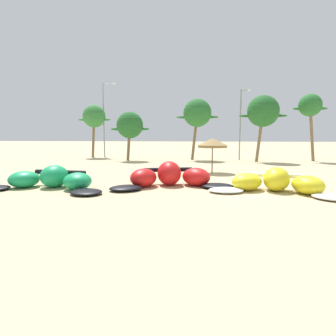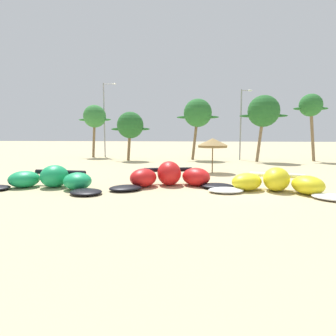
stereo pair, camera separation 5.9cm
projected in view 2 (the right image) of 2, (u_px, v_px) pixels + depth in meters
The scene contains 12 objects.
ground_plane at pixel (247, 189), 17.42m from camera, with size 260.00×260.00×0.00m, color #C6B284.
kite_far_left at pixel (50, 180), 17.63m from camera, with size 8.24×4.05×1.40m.
kite_left at pixel (170, 177), 18.39m from camera, with size 7.74×4.59×1.57m.
kite_left_of_center at pixel (276, 183), 16.45m from camera, with size 7.52×4.47×1.39m.
beach_umbrella_near_van at pixel (213, 143), 24.89m from camera, with size 2.63×2.63×2.99m.
palm_leftmost at pixel (95, 117), 41.88m from camera, with size 4.92×3.28×7.63m.
palm_left at pixel (130, 125), 36.64m from camera, with size 5.06×3.37×6.22m.
palm_left_of_gap at pixel (198, 113), 37.68m from camera, with size 5.52×3.68×7.99m.
palm_center_left at pixel (264, 112), 34.78m from camera, with size 5.71×3.81×8.06m.
palm_center_right at pixel (311, 106), 35.49m from camera, with size 4.17×2.78×8.33m.
lamppost_west at pixel (105, 117), 42.33m from camera, with size 1.98×0.24×10.81m.
lamppost_west_center at pixel (242, 121), 37.46m from camera, with size 1.44×0.24×9.12m.
Camera 2 is at (-2.74, -17.60, 3.26)m, focal length 30.79 mm.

